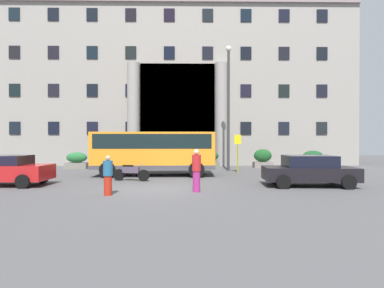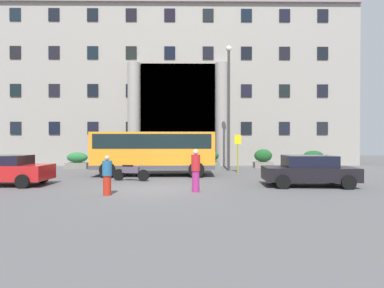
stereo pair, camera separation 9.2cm
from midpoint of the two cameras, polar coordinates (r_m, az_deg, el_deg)
ground_plane at (r=13.56m, az=-7.55°, el=-8.50°), size 80.00×64.00×0.12m
office_building_facade at (r=31.23m, az=-3.75°, el=9.94°), size 32.22×9.77×14.37m
orange_minibus at (r=18.92m, az=-7.03°, el=-0.99°), size 7.17×2.76×2.60m
bus_stop_sign at (r=20.61m, az=8.20°, el=-0.94°), size 0.44×0.08×2.48m
hedge_planter_east at (r=24.98m, az=-20.37°, el=-2.89°), size 1.61×0.85×1.23m
hedge_planter_far_east at (r=24.77m, az=12.68°, el=-2.65°), size 1.43×0.84×1.45m
hedge_planter_far_west at (r=23.97m, az=2.26°, el=-2.78°), size 2.17×1.00×1.42m
hedge_planter_entrance_right at (r=25.32m, az=21.10°, el=-2.71°), size 1.60×0.94×1.35m
parked_coupe_end at (r=17.01m, az=-31.51°, el=-4.05°), size 4.32×2.03×1.41m
parked_sedan_second at (r=15.35m, az=20.41°, el=-4.53°), size 4.17×2.27×1.41m
motorcycle_near_kerb at (r=16.62m, az=-11.34°, el=-5.04°), size 1.96×0.70×0.89m
pedestrian_man_crossing at (r=12.74m, az=0.61°, el=-4.83°), size 0.36×0.36×1.74m
pedestrian_woman_dark_dress at (r=12.39m, az=-15.30°, el=-5.55°), size 0.36×0.36×1.52m
lamppost_plaza_centre at (r=22.18m, az=6.56°, el=8.14°), size 0.40×0.40×8.73m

